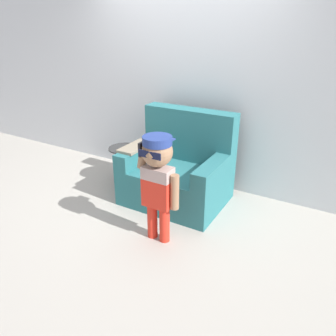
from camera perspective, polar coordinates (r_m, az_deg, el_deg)
The scene contains 5 objects.
ground_plane at distance 4.08m, azimuth -1.54°, elevation -4.67°, with size 10.00×10.00×0.00m, color #ADA89E.
wall_back at distance 4.17m, azimuth 2.89°, elevation 14.94°, with size 10.00×0.05×2.60m.
armchair at distance 3.85m, azimuth 1.89°, elevation -0.43°, with size 1.15×0.88×1.04m.
person_child at distance 2.96m, azimuth -1.76°, elevation -0.97°, with size 0.43×0.33×1.06m.
side_table at distance 4.30m, azimuth -7.62°, elevation 1.09°, with size 0.39×0.39×0.49m.
Camera 1 is at (1.89, -3.04, 1.96)m, focal length 35.00 mm.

